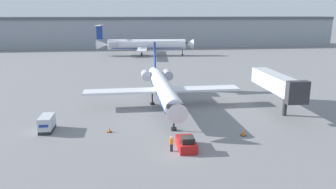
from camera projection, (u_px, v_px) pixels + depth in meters
ground_plane at (183, 152)px, 38.04m from camera, size 600.00×600.00×0.00m
terminal_building at (140, 32)px, 151.85m from camera, size 180.00×16.80×13.65m
airplane_main at (162, 86)px, 56.25m from camera, size 26.72×29.99×10.02m
pushback_tug at (186, 143)px, 38.71m from camera, size 2.05×4.03×1.81m
luggage_cart at (47, 123)px, 44.47m from camera, size 1.66×3.57×2.14m
worker_near_tug at (171, 143)px, 37.95m from camera, size 0.40×0.26×1.87m
traffic_cone_left at (109, 130)px, 44.15m from camera, size 0.62×0.62×0.64m
traffic_cone_right at (244, 133)px, 42.94m from camera, size 0.72×0.72×0.75m
airplane_parked_far_left at (144, 44)px, 121.23m from camera, size 35.99×30.79×11.10m
jet_bridge at (277, 83)px, 53.47m from camera, size 3.20×15.12×6.19m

